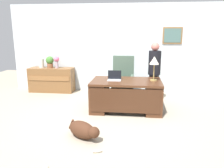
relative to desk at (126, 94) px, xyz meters
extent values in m
plane|color=#9E937F|center=(-0.26, -0.75, -0.40)|extent=(12.00, 12.00, 0.00)
cube|color=silver|center=(-0.26, 1.85, 0.95)|extent=(7.00, 0.12, 2.70)
cube|color=olive|center=(1.27, 1.78, 1.36)|extent=(0.57, 0.03, 0.49)
cube|color=#4B6C67|center=(1.27, 1.76, 1.36)|extent=(0.49, 0.01, 0.41)
cube|color=#4C2B19|center=(0.00, 0.03, 0.31)|extent=(1.65, 1.00, 0.05)
cube|color=#4C2B19|center=(-0.65, 0.03, -0.05)|extent=(0.36, 0.94, 0.68)
cube|color=#4C2B19|center=(0.65, 0.03, -0.05)|extent=(0.36, 0.94, 0.68)
cube|color=#412415|center=(0.00, -0.44, -0.02)|extent=(1.55, 0.04, 0.55)
cube|color=brown|center=(-2.44, 1.50, -0.01)|extent=(1.39, 0.48, 0.76)
cube|color=brown|center=(-2.44, 1.25, 0.08)|extent=(1.29, 0.02, 0.14)
cube|color=#475B4C|center=(-0.14, 0.95, -0.03)|extent=(0.60, 0.58, 0.18)
cylinder|color=black|center=(-0.14, 0.95, -0.26)|extent=(0.10, 0.10, 0.28)
cylinder|color=black|center=(-0.14, 0.95, -0.37)|extent=(0.52, 0.52, 0.05)
cube|color=#475B4C|center=(-0.14, 1.19, 0.43)|extent=(0.60, 0.12, 0.74)
cube|color=#475B4C|center=(-0.40, 0.95, 0.17)|extent=(0.08, 0.50, 0.22)
cube|color=#475B4C|center=(0.12, 0.95, 0.17)|extent=(0.08, 0.50, 0.22)
cylinder|color=#262323|center=(0.70, 0.73, -0.01)|extent=(0.26, 0.26, 0.76)
cylinder|color=black|center=(0.70, 0.73, 0.68)|extent=(0.32, 0.32, 0.62)
sphere|color=#C66C60|center=(0.70, 0.73, 1.09)|extent=(0.21, 0.21, 0.21)
ellipsoid|color=#472819|center=(-0.70, -1.52, -0.25)|extent=(0.67, 0.59, 0.30)
sphere|color=#472819|center=(-0.46, -1.69, -0.21)|extent=(0.20, 0.20, 0.20)
cylinder|color=#472819|center=(-0.95, -1.35, -0.23)|extent=(0.15, 0.12, 0.21)
cube|color=#B2B5BA|center=(-0.29, 0.00, 0.34)|extent=(0.32, 0.22, 0.01)
cube|color=black|center=(-0.29, 0.11, 0.46)|extent=(0.32, 0.01, 0.21)
cylinder|color=#9E8447|center=(0.64, 0.09, 0.35)|extent=(0.16, 0.16, 0.02)
cylinder|color=#9E8447|center=(0.64, 0.09, 0.54)|extent=(0.02, 0.02, 0.37)
cone|color=silver|center=(0.64, 0.09, 0.82)|extent=(0.22, 0.22, 0.18)
cylinder|color=#B19FB0|center=(-2.24, 1.50, 0.47)|extent=(0.11, 0.11, 0.21)
sphere|color=pink|center=(-2.24, 1.50, 0.64)|extent=(0.17, 0.17, 0.17)
cylinder|color=silver|center=(-2.74, 1.50, 0.51)|extent=(0.16, 0.16, 0.29)
cylinder|color=brown|center=(-2.46, 1.50, 0.44)|extent=(0.18, 0.18, 0.14)
sphere|color=#457D33|center=(-2.46, 1.50, 0.61)|extent=(0.24, 0.24, 0.24)
sphere|color=beige|center=(-0.96, -2.54, -0.35)|extent=(0.09, 0.09, 0.09)
ellipsoid|color=beige|center=(-0.34, -2.00, -0.37)|extent=(0.16, 0.10, 0.05)
camera|label=1|loc=(0.24, -5.08, 1.44)|focal=35.37mm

